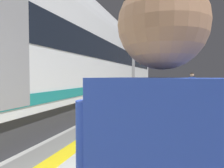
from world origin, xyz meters
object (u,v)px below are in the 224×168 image
passenger_near (192,85)px  waste_bin (190,92)px  high_speed_train (70,51)px  duffel_bag_near (186,100)px

passenger_near → waste_bin: (0.00, 1.67, -0.50)m
high_speed_train → passenger_near: (5.02, 4.64, -1.54)m
passenger_near → waste_bin: bearing=89.9°
high_speed_train → passenger_near: high_speed_train is taller
high_speed_train → duffel_bag_near: size_ratio=70.43×
passenger_near → duffel_bag_near: bearing=-152.3°
passenger_near → waste_bin: size_ratio=1.82×
passenger_near → duffel_bag_near: 0.88m
high_speed_train → duffel_bag_near: high_speed_train is taller
duffel_bag_near → waste_bin: waste_bin is taller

